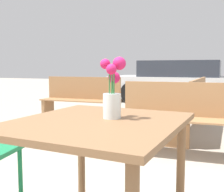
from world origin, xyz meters
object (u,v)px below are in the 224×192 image
Objects in this scene: table_front at (98,141)px; parked_car at (180,82)px; bench_middle at (192,103)px; bench_far at (81,99)px; bench_near at (203,116)px; flower_vase at (113,94)px.

table_front is 7.25m from parked_car.
parked_car is at bearing 99.68° from bench_middle.
bench_middle is at bearing 86.23° from table_front.
bench_far is (-1.92, 0.02, -0.02)m from bench_middle.
bench_near is 0.99× the size of bench_middle.
table_front is 3.01× the size of flower_vase.
flower_vase is 0.17× the size of bench_middle.
parked_car is at bearing 93.87° from table_front.
parked_car is at bearing 94.32° from flower_vase.
parked_car reaches higher than bench_far.
table_front is 3.16m from bench_middle.
bench_near is 5.34m from parked_car.
bench_middle is 4.14m from parked_car.
bench_middle is at bearing -80.32° from parked_car.
table_front is 0.52× the size of bench_middle.
parked_car is (1.22, 4.06, 0.13)m from bench_far.
flower_vase is 3.10m from bench_middle.
bench_near is (0.38, 1.89, -0.41)m from flower_vase.
table_front is at bearing -102.21° from bench_near.
table_front is 0.68× the size of bench_far.
bench_middle is (-0.22, 1.18, 0.00)m from bench_near.
bench_far is 0.35× the size of parked_car.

